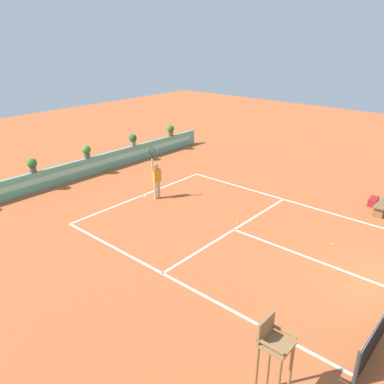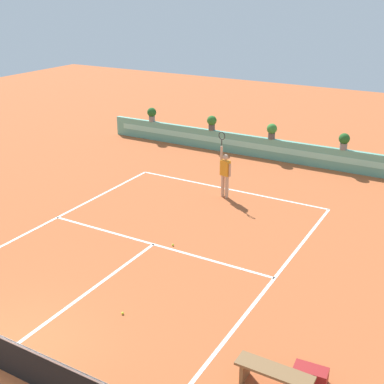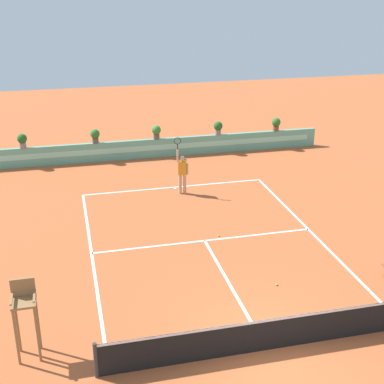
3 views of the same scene
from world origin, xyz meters
name	(u,v)px [view 3 (image 3 of 3)]	position (x,y,z in m)	size (l,w,h in m)	color
ground_plane	(207,246)	(0.00, 6.00, 0.00)	(60.00, 60.00, 0.00)	#B2562D
court_lines	(202,237)	(0.00, 6.72, 0.00)	(8.32, 11.94, 0.01)	white
net	(268,334)	(0.00, 0.00, 0.51)	(8.92, 0.10, 1.00)	#333333
back_wall_barrier	(157,148)	(0.00, 16.39, 0.50)	(18.00, 0.21, 1.00)	#60A88E
umpire_chair	(25,310)	(-6.01, 1.26, 1.34)	(0.60, 0.60, 2.14)	olive
tennis_player	(182,171)	(0.21, 11.08, 1.05)	(0.61, 0.29, 2.58)	tan
tennis_ball_near_baseline	(219,236)	(0.60, 6.62, 0.03)	(0.07, 0.07, 0.07)	#CCE033
tennis_ball_mid_court	(277,285)	(1.42, 2.89, 0.03)	(0.07, 0.07, 0.07)	#CCE033
potted_plant_left	(95,135)	(-3.16, 16.39, 1.41)	(0.48, 0.48, 0.72)	#514C47
potted_plant_right	(218,127)	(3.37, 16.39, 1.41)	(0.48, 0.48, 0.72)	gray
potted_plant_far_left	(22,140)	(-6.73, 16.39, 1.41)	(0.48, 0.48, 0.72)	gray
potted_plant_far_right	(276,123)	(6.69, 16.39, 1.41)	(0.48, 0.48, 0.72)	brown
potted_plant_centre	(156,131)	(0.01, 16.39, 1.41)	(0.48, 0.48, 0.72)	#514C47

